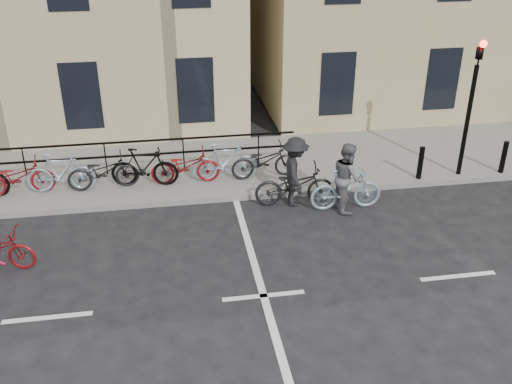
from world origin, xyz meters
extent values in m
plane|color=black|center=(0.00, 0.00, 0.00)|extent=(120.00, 120.00, 0.00)
cube|color=slate|center=(-4.00, 6.00, 0.07)|extent=(46.00, 4.00, 0.15)
cylinder|color=black|center=(6.20, 4.35, 1.65)|extent=(0.12, 0.12, 3.00)
imported|color=black|center=(6.20, 4.35, 3.60)|extent=(0.15, 0.18, 0.90)
sphere|color=#FF0C05|center=(6.20, 4.23, 3.70)|extent=(0.18, 0.18, 0.18)
cylinder|color=black|center=(5.00, 4.25, 0.60)|extent=(0.14, 0.14, 0.90)
cylinder|color=black|center=(7.40, 4.25, 0.60)|extent=(0.14, 0.14, 0.90)
cube|color=black|center=(-3.30, 5.90, 0.62)|extent=(10.40, 0.04, 0.95)
imported|color=maroon|center=(-5.40, 5.00, 0.62)|extent=(1.80, 0.63, 0.95)
imported|color=#89A4B4|center=(-4.35, 5.00, 0.68)|extent=(1.75, 0.49, 1.05)
imported|color=black|center=(-3.30, 5.00, 0.62)|extent=(1.80, 0.63, 0.95)
imported|color=black|center=(-2.25, 5.00, 0.68)|extent=(1.75, 0.49, 1.05)
imported|color=maroon|center=(-1.20, 5.00, 0.62)|extent=(1.80, 0.63, 0.95)
imported|color=#89A4B4|center=(-0.15, 5.00, 0.68)|extent=(1.75, 0.49, 1.05)
imported|color=black|center=(0.90, 5.00, 0.62)|extent=(1.80, 0.63, 0.95)
imported|color=#89A4B4|center=(2.61, 3.17, 0.54)|extent=(1.79, 0.52, 1.07)
imported|color=#5A5A5F|center=(2.61, 3.17, 0.86)|extent=(0.66, 0.84, 1.73)
imported|color=black|center=(1.42, 3.63, 0.52)|extent=(2.02, 0.80, 1.05)
imported|color=black|center=(1.42, 3.63, 0.89)|extent=(0.72, 1.18, 1.77)
camera|label=1|loc=(-1.60, -8.76, 6.69)|focal=40.00mm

